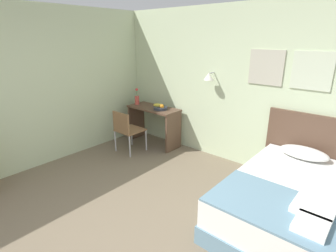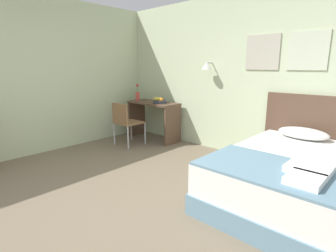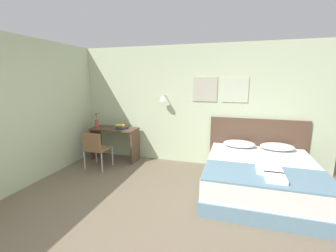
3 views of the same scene
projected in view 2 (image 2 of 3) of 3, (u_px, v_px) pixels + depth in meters
ground_plane at (89, 224)px, 2.54m from camera, size 24.00×24.00×0.00m
wall_back at (241, 76)px, 4.30m from camera, size 5.89×0.31×2.65m
bed at (312, 184)px, 2.78m from camera, size 1.82×2.03×0.55m
pillow_left at (303, 133)px, 3.50m from camera, size 0.63×0.36×0.14m
throw_blanket at (297, 176)px, 2.29m from camera, size 1.76×0.81×0.02m
folded_towel_near_foot at (309, 168)px, 2.35m from camera, size 0.36×0.34×0.06m
folded_towel_mid_bed at (305, 179)px, 2.12m from camera, size 0.27×0.30×0.06m
desk at (154, 114)px, 5.39m from camera, size 1.10×0.48×0.78m
desk_chair at (125, 120)px, 4.97m from camera, size 0.46×0.46×0.82m
fruit_bowl at (160, 101)px, 5.17m from camera, size 0.30×0.27×0.12m
flower_vase at (138, 95)px, 5.58m from camera, size 0.09×0.09×0.34m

